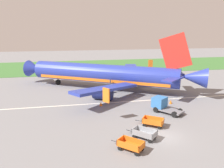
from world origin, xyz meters
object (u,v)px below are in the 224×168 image
baggage_cart_nearest (131,145)px  service_truck_beside_carts (162,104)px  traffic_cone_mid_apron (171,102)px  traffic_cone_near_plane (101,104)px  baggage_cart_second_in_row (144,133)px  baggage_cart_third_in_row (153,122)px  airplane (107,74)px

baggage_cart_nearest → service_truck_beside_carts: 12.26m
traffic_cone_mid_apron → traffic_cone_near_plane: bearing=173.9°
traffic_cone_mid_apron → baggage_cart_second_in_row: bearing=-127.7°
baggage_cart_third_in_row → service_truck_beside_carts: (3.24, 4.63, 0.50)m
service_truck_beside_carts → traffic_cone_near_plane: 9.48m
baggage_cart_nearest → traffic_cone_near_plane: baggage_cart_nearest is taller
baggage_cart_second_in_row → baggage_cart_nearest: bearing=-135.4°
service_truck_beside_carts → traffic_cone_near_plane: service_truck_beside_carts is taller
baggage_cart_third_in_row → service_truck_beside_carts: size_ratio=0.72×
baggage_cart_nearest → service_truck_beside_carts: (7.54, 9.65, 0.50)m
baggage_cart_second_in_row → traffic_cone_mid_apron: (8.26, 10.68, -0.30)m
service_truck_beside_carts → baggage_cart_nearest: bearing=-128.0°
traffic_cone_mid_apron → airplane: bearing=127.9°
airplane → baggage_cart_second_in_row: 21.73m
airplane → traffic_cone_near_plane: bearing=-106.0°
service_truck_beside_carts → traffic_cone_near_plane: bearing=152.5°
baggage_cart_second_in_row → traffic_cone_near_plane: bearing=104.2°
airplane → baggage_cart_third_in_row: size_ratio=10.10×
baggage_cart_nearest → traffic_cone_near_plane: 14.04m
traffic_cone_near_plane → traffic_cone_mid_apron: bearing=-6.1°
baggage_cart_second_in_row → service_truck_beside_carts: (5.38, 7.52, 0.50)m
baggage_cart_second_in_row → traffic_cone_near_plane: size_ratio=4.69×
airplane → traffic_cone_near_plane: 10.46m
baggage_cart_nearest → baggage_cart_second_in_row: (2.16, 2.13, 0.00)m
airplane → baggage_cart_nearest: bearing=-94.7°
airplane → baggage_cart_third_in_row: airplane is taller
service_truck_beside_carts → traffic_cone_mid_apron: service_truck_beside_carts is taller
baggage_cart_nearest → airplane: bearing=85.3°
baggage_cart_third_in_row → traffic_cone_near_plane: baggage_cart_third_in_row is taller
baggage_cart_third_in_row → traffic_cone_near_plane: size_ratio=5.13×
baggage_cart_third_in_row → baggage_cart_second_in_row: bearing=-126.5°
airplane → baggage_cart_second_in_row: size_ratio=11.04×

